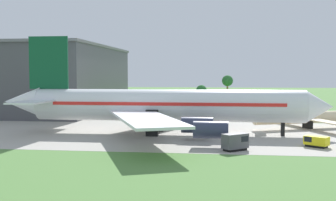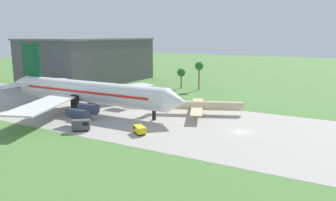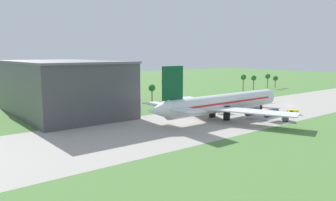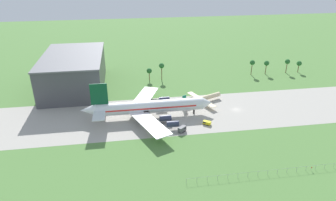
{
  "view_description": "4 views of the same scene",
  "coord_description": "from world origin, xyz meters",
  "px_view_note": "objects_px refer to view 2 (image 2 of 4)",
  "views": [
    {
      "loc": [
        -36.75,
        -86.97,
        12.45
      ],
      "look_at": [
        -47.54,
        -1.02,
        6.94
      ],
      "focal_mm": 45.0,
      "sensor_mm": 36.0,
      "label": 1
    },
    {
      "loc": [
        21.9,
        -75.34,
        22.97
      ],
      "look_at": [
        -19.92,
        -1.02,
        5.94
      ],
      "focal_mm": 35.0,
      "sensor_mm": 36.0,
      "label": 2
    },
    {
      "loc": [
        -141.34,
        -83.38,
        24.39
      ],
      "look_at": [
        -75.15,
        -1.02,
        9.23
      ],
      "focal_mm": 35.0,
      "sensor_mm": 36.0,
      "label": 3
    },
    {
      "loc": [
        -60.19,
        -140.4,
        74.88
      ],
      "look_at": [
        -37.5,
        5.0,
        6.0
      ],
      "focal_mm": 32.0,
      "sensor_mm": 36.0,
      "label": 4
    }
  ],
  "objects_px": {
    "regional_aircraft": "(197,106)",
    "terminal_building": "(90,60)",
    "jet_airliner": "(86,92)",
    "baggage_tug": "(139,129)",
    "catering_van": "(82,125)"
  },
  "relations": [
    {
      "from": "baggage_tug",
      "to": "regional_aircraft",
      "type": "bearing_deg",
      "value": 81.94
    },
    {
      "from": "regional_aircraft",
      "to": "baggage_tug",
      "type": "bearing_deg",
      "value": -98.06
    },
    {
      "from": "jet_airliner",
      "to": "baggage_tug",
      "type": "bearing_deg",
      "value": -23.95
    },
    {
      "from": "jet_airliner",
      "to": "catering_van",
      "type": "distance_m",
      "value": 23.22
    },
    {
      "from": "jet_airliner",
      "to": "catering_van",
      "type": "xyz_separation_m",
      "value": [
        14.59,
        -17.52,
        -4.39
      ]
    },
    {
      "from": "baggage_tug",
      "to": "catering_van",
      "type": "relative_size",
      "value": 0.94
    },
    {
      "from": "regional_aircraft",
      "to": "terminal_building",
      "type": "distance_m",
      "value": 83.05
    },
    {
      "from": "catering_van",
      "to": "terminal_building",
      "type": "xyz_separation_m",
      "value": [
        -57.27,
        65.96,
        9.31
      ]
    },
    {
      "from": "jet_airliner",
      "to": "catering_van",
      "type": "bearing_deg",
      "value": -50.22
    },
    {
      "from": "regional_aircraft",
      "to": "catering_van",
      "type": "distance_m",
      "value": 34.56
    },
    {
      "from": "regional_aircraft",
      "to": "terminal_building",
      "type": "relative_size",
      "value": 0.42
    },
    {
      "from": "baggage_tug",
      "to": "terminal_building",
      "type": "xyz_separation_m",
      "value": [
        -70.86,
        60.95,
        9.76
      ]
    },
    {
      "from": "jet_airliner",
      "to": "catering_van",
      "type": "height_order",
      "value": "jet_airliner"
    },
    {
      "from": "jet_airliner",
      "to": "terminal_building",
      "type": "distance_m",
      "value": 64.74
    },
    {
      "from": "regional_aircraft",
      "to": "baggage_tug",
      "type": "height_order",
      "value": "regional_aircraft"
    }
  ]
}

